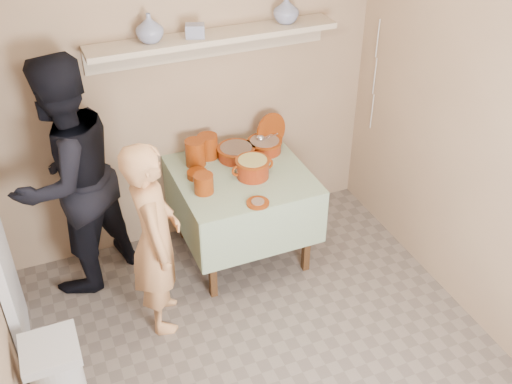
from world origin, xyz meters
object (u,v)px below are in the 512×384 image
person_helper (68,179)px  trash_bin (58,378)px  person_cook (155,239)px  serving_table (241,186)px  cazuela_rice (253,167)px

person_helper → trash_bin: 1.36m
person_cook → trash_bin: size_ratio=2.54×
serving_table → cazuela_rice: size_ratio=2.95×
serving_table → person_helper: bearing=170.7°
serving_table → cazuela_rice: bearing=-50.5°
cazuela_rice → trash_bin: size_ratio=0.59×
cazuela_rice → trash_bin: bearing=-150.9°
serving_table → trash_bin: 1.85m
person_cook → trash_bin: (-0.76, -0.51, -0.43)m
person_cook → cazuela_rice: (0.84, 0.38, 0.14)m
person_cook → trash_bin: 1.01m
person_cook → person_helper: person_helper is taller
person_cook → person_helper: size_ratio=0.79×
person_cook → serving_table: (0.78, 0.45, -0.07)m
person_cook → serving_table: person_cook is taller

